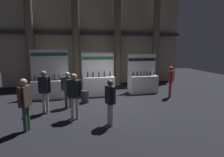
{
  "coord_description": "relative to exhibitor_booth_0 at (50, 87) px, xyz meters",
  "views": [
    {
      "loc": [
        -1.68,
        -8.43,
        2.68
      ],
      "look_at": [
        0.24,
        0.56,
        1.11
      ],
      "focal_mm": 29.55,
      "sensor_mm": 36.0,
      "label": 1
    }
  ],
  "objects": [
    {
      "name": "ground_plane",
      "position": [
        2.89,
        -1.59,
        -0.61
      ],
      "size": [
        25.51,
        25.51,
        0.0
      ],
      "primitive_type": "plane",
      "color": "black"
    },
    {
      "name": "hall_colonnade",
      "position": [
        2.89,
        3.29,
        2.65
      ],
      "size": [
        12.75,
        1.29,
        6.6
      ],
      "color": "tan",
      "rests_on": "ground_plane"
    },
    {
      "name": "exhibitor_booth_0",
      "position": [
        0.0,
        0.0,
        0.0
      ],
      "size": [
        1.92,
        0.71,
        2.55
      ],
      "color": "white",
      "rests_on": "ground_plane"
    },
    {
      "name": "exhibitor_booth_1",
      "position": [
        2.6,
        0.06,
        0.01
      ],
      "size": [
        1.82,
        0.66,
        2.37
      ],
      "color": "white",
      "rests_on": "ground_plane"
    },
    {
      "name": "exhibitor_booth_2",
      "position": [
        5.27,
        0.1,
        -0.01
      ],
      "size": [
        1.75,
        0.66,
        2.26
      ],
      "color": "white",
      "rests_on": "ground_plane"
    },
    {
      "name": "trash_bin",
      "position": [
        1.74,
        -1.2,
        -0.31
      ],
      "size": [
        0.4,
        0.4,
        0.61
      ],
      "color": "#38383D",
      "rests_on": "ground_plane"
    },
    {
      "name": "visitor_0",
      "position": [
        2.42,
        -4.08,
        0.33
      ],
      "size": [
        0.34,
        0.47,
        1.61
      ],
      "rotation": [
        0.0,
        0.0,
        1.92
      ],
      "color": "silver",
      "rests_on": "ground_plane"
    },
    {
      "name": "visitor_1",
      "position": [
        6.29,
        -1.2,
        0.38
      ],
      "size": [
        0.39,
        0.44,
        1.68
      ],
      "rotation": [
        0.0,
        0.0,
        4.09
      ],
      "color": "maroon",
      "rests_on": "ground_plane"
    },
    {
      "name": "visitor_2",
      "position": [
        0.06,
        -2.34,
        0.44
      ],
      "size": [
        0.51,
        0.33,
        1.76
      ],
      "rotation": [
        0.0,
        0.0,
        2.88
      ],
      "color": "silver",
      "rests_on": "ground_plane"
    },
    {
      "name": "visitor_3",
      "position": [
        -0.31,
        -3.96,
        0.42
      ],
      "size": [
        0.37,
        0.5,
        1.72
      ],
      "rotation": [
        0.0,
        0.0,
        4.29
      ],
      "color": "#33563D",
      "rests_on": "ground_plane"
    },
    {
      "name": "visitor_4",
      "position": [
        0.96,
        -1.78,
        0.34
      ],
      "size": [
        0.59,
        0.24,
        1.61
      ],
      "rotation": [
        0.0,
        0.0,
        6.23
      ],
      "color": "#47382D",
      "rests_on": "ground_plane"
    },
    {
      "name": "visitor_5",
      "position": [
        1.23,
        -3.22,
        0.43
      ],
      "size": [
        0.53,
        0.39,
        1.73
      ],
      "rotation": [
        0.0,
        0.0,
        2.75
      ],
      "color": "silver",
      "rests_on": "ground_plane"
    }
  ]
}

